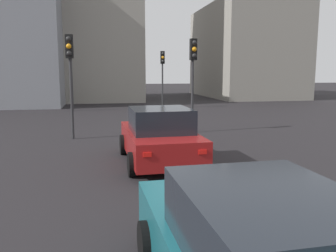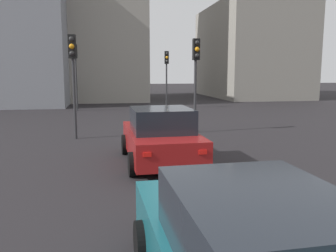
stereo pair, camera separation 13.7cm
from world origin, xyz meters
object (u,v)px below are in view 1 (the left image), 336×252
Objects in this scene: car_red_lead at (160,137)px; traffic_light_near_left at (193,66)px; traffic_light_far_right at (163,67)px; traffic_light_near_right at (70,65)px; traffic_light_far_left at (71,64)px.

traffic_light_near_left reaches higher than car_red_lead.
traffic_light_near_left is at bearing -4.54° from traffic_light_far_right.
traffic_light_far_right is (11.16, -5.62, 0.04)m from traffic_light_near_right.
traffic_light_far_left is at bearing 11.98° from car_red_lead.
traffic_light_far_right is at bearing -11.63° from car_red_lead.
car_red_lead is 5.80m from traffic_light_near_left.
traffic_light_far_left is at bearing -86.78° from traffic_light_far_right.
traffic_light_far_right is at bearing 93.92° from traffic_light_far_left.
traffic_light_near_right is at bearing 31.64° from car_red_lead.
traffic_light_far_left is at bearing -171.18° from traffic_light_near_right.
traffic_light_near_right is at bearing -90.79° from traffic_light_near_left.
traffic_light_far_left reaches higher than car_red_lead.
car_red_lead is 5.55m from traffic_light_near_right.
traffic_light_near_left is 11.61m from traffic_light_far_left.
traffic_light_far_right is at bearing 158.20° from traffic_light_near_right.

